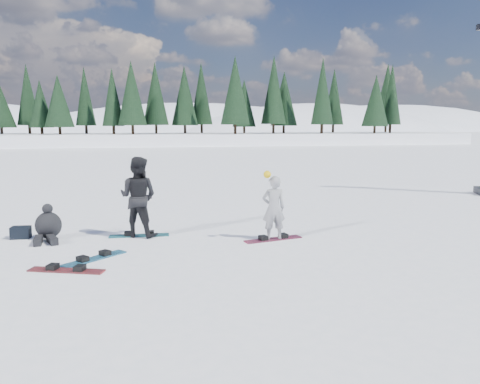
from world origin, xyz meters
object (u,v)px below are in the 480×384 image
object	(u,v)px
snowboarder_man	(138,197)
seated_rider	(48,226)
gear_bag	(21,232)
snowboarder_woman	(274,208)
snowboard_loose_a	(94,259)
snowboard_loose_b	(66,270)

from	to	relation	value
snowboarder_man	seated_rider	size ratio (longest dim) A/B	1.82
snowboarder_man	gear_bag	distance (m)	3.05
snowboarder_woman	snowboard_loose_a	size ratio (longest dim) A/B	1.16
gear_bag	snowboard_loose_b	size ratio (longest dim) A/B	0.30
snowboarder_woman	gear_bag	bearing A→B (deg)	-12.91
snowboard_loose_a	snowboarder_man	bearing A→B (deg)	22.94
snowboarder_woman	snowboarder_man	distance (m)	3.43
snowboarder_woman	gear_bag	world-z (taller)	snowboarder_woman
snowboarder_man	snowboard_loose_b	xyz separation A→B (m)	(-1.38, -2.65, -1.00)
gear_bag	snowboard_loose_b	distance (m)	3.38
snowboarder_man	gear_bag	world-z (taller)	snowboarder_man
snowboard_loose_a	gear_bag	bearing A→B (deg)	89.55
snowboarder_woman	gear_bag	distance (m)	6.35
snowboarder_woman	seated_rider	xyz separation A→B (m)	(-5.45, 1.18, -0.47)
snowboarder_woman	snowboard_loose_b	xyz separation A→B (m)	(-4.63, -1.58, -0.80)
seated_rider	snowboard_loose_b	bearing A→B (deg)	-86.97
snowboarder_woman	gear_bag	xyz separation A→B (m)	(-6.15, 1.44, -0.66)
seated_rider	snowboard_loose_b	size ratio (longest dim) A/B	0.75
snowboarder_woman	seated_rider	bearing A→B (deg)	-11.97
seated_rider	snowboard_loose_a	bearing A→B (deg)	-71.45
snowboarder_woman	seated_rider	size ratio (longest dim) A/B	1.55
snowboarder_man	snowboard_loose_a	xyz separation A→B (m)	(-0.93, -1.92, -1.00)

